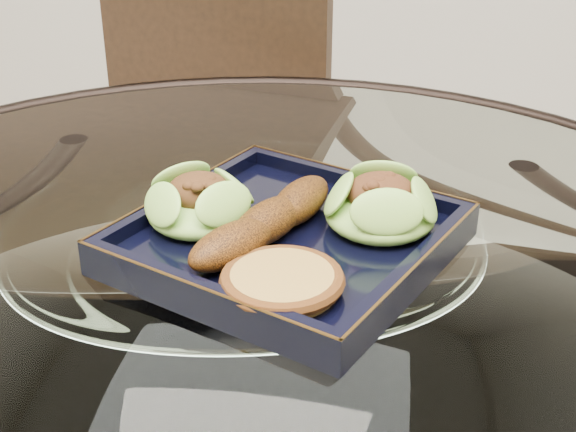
# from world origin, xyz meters

# --- Properties ---
(dining_table) EXTENTS (1.13, 1.13, 0.77)m
(dining_table) POSITION_xyz_m (-0.00, -0.00, 0.60)
(dining_table) COLOR white
(dining_table) RESTS_ON ground
(dining_chair) EXTENTS (0.50, 0.50, 0.98)m
(dining_chair) POSITION_xyz_m (-0.21, 0.55, 0.55)
(dining_chair) COLOR black
(dining_chair) RESTS_ON ground
(navy_plate) EXTENTS (0.36, 0.36, 0.02)m
(navy_plate) POSITION_xyz_m (0.04, 0.03, 0.77)
(navy_plate) COLOR black
(navy_plate) RESTS_ON dining_table
(lettuce_wrap_left) EXTENTS (0.13, 0.13, 0.04)m
(lettuce_wrap_left) POSITION_xyz_m (-0.05, 0.04, 0.80)
(lettuce_wrap_left) COLOR #639D2D
(lettuce_wrap_left) RESTS_ON navy_plate
(lettuce_wrap_right) EXTENTS (0.14, 0.14, 0.04)m
(lettuce_wrap_right) POSITION_xyz_m (0.12, 0.06, 0.80)
(lettuce_wrap_right) COLOR #5AA32F
(lettuce_wrap_right) RESTS_ON navy_plate
(roasted_plantain) EXTENTS (0.12, 0.19, 0.04)m
(roasted_plantain) POSITION_xyz_m (0.02, 0.02, 0.80)
(roasted_plantain) COLOR #572C09
(roasted_plantain) RESTS_ON navy_plate
(crumb_patty) EXTENTS (0.12, 0.12, 0.02)m
(crumb_patty) POSITION_xyz_m (0.05, -0.07, 0.79)
(crumb_patty) COLOR #A37D36
(crumb_patty) RESTS_ON navy_plate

